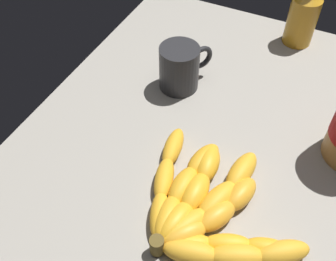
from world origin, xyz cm
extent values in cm
cube|color=gray|center=(0.00, 0.00, -2.24)|extent=(82.02, 61.05, 4.48)
ellipsoid|color=gold|center=(20.00, 6.12, 1.62)|extent=(5.12, 8.22, 3.25)
ellipsoid|color=gold|center=(17.89, 11.83, 1.62)|extent=(6.22, 8.29, 3.25)
ellipsoid|color=gold|center=(14.79, 17.06, 1.62)|extent=(7.11, 8.09, 3.25)
ellipsoid|color=gold|center=(19.06, 5.36, 1.41)|extent=(5.84, 7.27, 2.82)
ellipsoid|color=gold|center=(16.65, 10.20, 1.41)|extent=(5.21, 7.33, 2.82)
ellipsoid|color=gold|center=(14.90, 15.32, 1.41)|extent=(4.48, 7.27, 2.82)
ellipsoid|color=gold|center=(17.98, 4.38, 1.65)|extent=(7.23, 6.79, 3.30)
ellipsoid|color=gold|center=(13.56, 7.30, 1.65)|extent=(7.43, 5.98, 3.30)
ellipsoid|color=gold|center=(8.62, 9.20, 1.65)|extent=(7.28, 4.89, 3.30)
ellipsoid|color=gold|center=(16.97, 3.96, 1.67)|extent=(8.78, 6.79, 3.35)
ellipsoid|color=gold|center=(10.98, 6.51, 1.67)|extent=(8.80, 5.71, 3.35)
ellipsoid|color=gold|center=(4.64, 7.98, 1.67)|extent=(8.56, 4.46, 3.35)
ellipsoid|color=gold|center=(16.92, 2.50, 1.79)|extent=(7.62, 4.79, 3.58)
ellipsoid|color=gold|center=(11.29, 3.08, 1.79)|extent=(7.17, 3.74, 3.58)
ellipsoid|color=gold|center=(5.64, 2.77, 1.79)|extent=(7.50, 4.48, 3.58)
ellipsoid|color=gold|center=(16.79, 1.17, 1.68)|extent=(7.68, 4.25, 3.36)
ellipsoid|color=gold|center=(10.96, 0.97, 1.68)|extent=(7.49, 3.76, 3.36)
ellipsoid|color=gold|center=(5.19, 1.81, 1.68)|extent=(7.90, 4.97, 3.36)
ellipsoid|color=gold|center=(16.87, -0.12, 1.43)|extent=(8.45, 5.76, 2.85)
ellipsoid|color=gold|center=(10.88, -2.27, 1.43)|extent=(8.45, 4.97, 2.85)
ellipsoid|color=gold|center=(4.67, -3.67, 1.43)|extent=(8.32, 4.09, 2.85)
cylinder|color=brown|center=(21.18, 1.72, 1.80)|extent=(2.00, 2.00, 3.00)
cylinder|color=orange|center=(-34.73, 7.19, 5.05)|extent=(6.07, 6.07, 10.10)
cylinder|color=#262628|center=(-10.69, -9.76, 4.35)|extent=(7.45, 7.45, 8.70)
torus|color=#262628|center=(-14.79, -7.04, 4.79)|extent=(4.58, 3.50, 4.83)
camera|label=1|loc=(41.48, 13.21, 51.44)|focal=42.19mm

